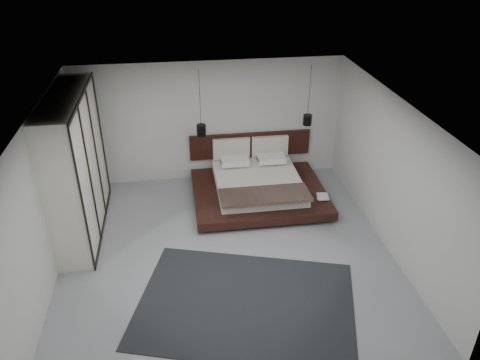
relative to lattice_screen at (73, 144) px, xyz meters
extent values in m
plane|color=gray|center=(2.95, -2.45, -1.30)|extent=(6.00, 6.00, 0.00)
plane|color=white|center=(2.95, -2.45, 1.50)|extent=(6.00, 6.00, 0.00)
plane|color=silver|center=(2.95, 0.55, 0.10)|extent=(6.00, 0.00, 6.00)
plane|color=silver|center=(2.95, -5.45, 0.10)|extent=(6.00, 0.00, 6.00)
plane|color=silver|center=(-0.05, -2.45, 0.10)|extent=(0.00, 6.00, 6.00)
plane|color=silver|center=(5.95, -2.45, 0.10)|extent=(0.00, 6.00, 6.00)
cube|color=black|center=(0.00, 0.00, 0.00)|extent=(0.05, 0.90, 2.60)
cube|color=black|center=(3.86, -0.70, -1.26)|extent=(2.23, 1.83, 0.08)
cube|color=black|center=(3.86, -0.70, -1.13)|extent=(2.84, 2.33, 0.18)
cube|color=silver|center=(3.86, -0.57, -0.92)|extent=(1.83, 2.03, 0.22)
cube|color=black|center=(3.86, -1.36, -0.79)|extent=(1.85, 0.71, 0.05)
cube|color=white|center=(3.44, 0.21, -0.75)|extent=(0.63, 0.41, 0.12)
cube|color=white|center=(4.29, 0.21, -0.75)|extent=(0.63, 0.41, 0.12)
cube|color=white|center=(3.44, 0.07, -0.69)|extent=(0.63, 0.41, 0.12)
cube|color=white|center=(4.29, 0.07, -0.69)|extent=(0.63, 0.41, 0.12)
cube|color=black|center=(3.86, 0.51, -0.51)|extent=(2.84, 0.08, 0.60)
cube|color=beige|center=(3.41, 0.42, -0.54)|extent=(0.86, 0.10, 0.50)
cube|color=beige|center=(4.32, 0.42, -0.54)|extent=(0.86, 0.10, 0.50)
imported|color=#99724C|center=(5.03, -1.21, -1.02)|extent=(0.27, 0.34, 0.03)
imported|color=#99724C|center=(5.01, -1.24, -1.00)|extent=(0.26, 0.32, 0.02)
cylinder|color=black|center=(2.70, -0.09, 0.90)|extent=(0.01, 0.01, 1.20)
cylinder|color=black|center=(2.70, -0.09, 0.18)|extent=(0.20, 0.20, 0.24)
cylinder|color=#FFE0B2|center=(2.70, -0.09, 0.08)|extent=(0.15, 0.15, 0.01)
cylinder|color=black|center=(5.03, -0.09, 0.95)|extent=(0.01, 0.01, 1.10)
cylinder|color=black|center=(5.03, -0.09, 0.28)|extent=(0.19, 0.19, 0.23)
cylinder|color=#FFE0B2|center=(5.03, -0.09, 0.18)|extent=(0.14, 0.14, 0.01)
cube|color=white|center=(0.25, -1.24, 0.08)|extent=(0.64, 2.76, 2.76)
cube|color=black|center=(0.58, -1.24, 1.43)|extent=(0.03, 2.76, 0.06)
cube|color=black|center=(0.58, -1.24, -1.27)|extent=(0.03, 2.76, 0.06)
cube|color=black|center=(0.58, -2.62, 0.08)|extent=(0.03, 0.05, 2.76)
cube|color=black|center=(0.58, -1.70, 0.08)|extent=(0.03, 0.05, 2.76)
cube|color=black|center=(0.58, -0.78, 0.08)|extent=(0.03, 0.05, 2.76)
cube|color=black|center=(0.58, 0.14, 0.08)|extent=(0.03, 0.05, 2.76)
cube|color=black|center=(3.09, -3.84, -1.29)|extent=(3.99, 3.34, 0.01)
camera|label=1|loc=(2.18, -9.37, 4.10)|focal=35.00mm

